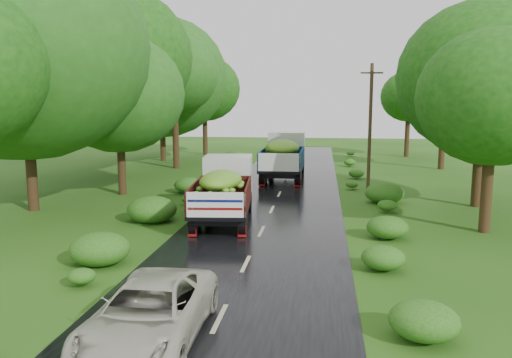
% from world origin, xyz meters
% --- Properties ---
extents(ground, '(120.00, 120.00, 0.00)m').
position_xyz_m(ground, '(0.00, 0.00, 0.00)').
color(ground, '#1D470F').
rests_on(ground, ground).
extents(road, '(6.50, 80.00, 0.02)m').
position_xyz_m(road, '(0.00, 5.00, 0.01)').
color(road, black).
rests_on(road, ground).
extents(road_lines, '(0.12, 69.60, 0.00)m').
position_xyz_m(road_lines, '(0.00, 6.00, 0.02)').
color(road_lines, '#BFB78C').
rests_on(road_lines, road).
extents(truck_near, '(2.74, 6.32, 2.58)m').
position_xyz_m(truck_near, '(-1.79, 9.68, 1.46)').
color(truck_near, black).
rests_on(truck_near, ground).
extents(truck_far, '(2.56, 7.05, 2.96)m').
position_xyz_m(truck_far, '(-0.17, 21.48, 1.67)').
color(truck_far, black).
rests_on(truck_far, ground).
extents(car, '(2.17, 4.63, 1.28)m').
position_xyz_m(car, '(-1.20, -1.33, 0.66)').
color(car, beige).
rests_on(car, road).
extents(utility_pole, '(1.26, 0.22, 7.17)m').
position_xyz_m(utility_pole, '(4.97, 18.47, 3.69)').
color(utility_pole, '#382616').
rests_on(utility_pole, ground).
extents(trees_left, '(7.02, 34.81, 9.93)m').
position_xyz_m(trees_left, '(-10.32, 20.62, 6.87)').
color(trees_left, black).
rests_on(trees_left, ground).
extents(trees_right, '(5.90, 30.75, 7.90)m').
position_xyz_m(trees_right, '(9.81, 20.16, 5.75)').
color(trees_right, black).
rests_on(trees_right, ground).
extents(shrubs, '(11.90, 44.00, 0.70)m').
position_xyz_m(shrubs, '(0.00, 14.00, 0.35)').
color(shrubs, '#1A5714').
rests_on(shrubs, ground).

